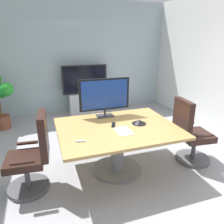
# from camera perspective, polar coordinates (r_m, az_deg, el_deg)

# --- Properties ---
(ground_plane) EXTENTS (7.29, 7.29, 0.00)m
(ground_plane) POSITION_cam_1_polar(r_m,az_deg,el_deg) (3.62, 0.04, -14.27)
(ground_plane) COLOR #99999E
(wall_back_glass_partition) EXTENTS (5.24, 0.10, 2.93)m
(wall_back_glass_partition) POSITION_cam_1_polar(r_m,az_deg,el_deg) (6.10, -9.76, 13.94)
(wall_back_glass_partition) COLOR #9EB2B7
(wall_back_glass_partition) RESTS_ON ground
(conference_table) EXTENTS (1.74, 1.34, 0.74)m
(conference_table) POSITION_cam_1_polar(r_m,az_deg,el_deg) (3.27, 1.41, -6.87)
(conference_table) COLOR #B2894C
(conference_table) RESTS_ON ground
(office_chair_left) EXTENTS (0.61, 0.59, 1.09)m
(office_chair_left) POSITION_cam_1_polar(r_m,az_deg,el_deg) (3.12, -20.30, -11.70)
(office_chair_left) COLOR #4C4C51
(office_chair_left) RESTS_ON ground
(office_chair_right) EXTENTS (0.62, 0.59, 1.09)m
(office_chair_right) POSITION_cam_1_polar(r_m,az_deg,el_deg) (3.77, 19.99, -6.11)
(office_chair_right) COLOR #4C4C51
(office_chair_right) RESTS_ON ground
(tv_monitor) EXTENTS (0.84, 0.18, 0.64)m
(tv_monitor) POSITION_cam_1_polar(r_m,az_deg,el_deg) (3.52, -1.98, 4.41)
(tv_monitor) COLOR #333338
(tv_monitor) RESTS_ON conference_table
(wall_display_unit) EXTENTS (1.20, 0.36, 1.31)m
(wall_display_unit) POSITION_cam_1_polar(r_m,az_deg,el_deg) (5.96, -7.08, 3.97)
(wall_display_unit) COLOR #B7BABC
(wall_display_unit) RESTS_ON ground
(conference_phone) EXTENTS (0.22, 0.22, 0.07)m
(conference_phone) POSITION_cam_1_polar(r_m,az_deg,el_deg) (3.32, 7.18, -2.60)
(conference_phone) COLOR black
(conference_phone) RESTS_ON conference_table
(remote_control) EXTENTS (0.11, 0.18, 0.02)m
(remote_control) POSITION_cam_1_polar(r_m,az_deg,el_deg) (3.24, 0.36, -3.41)
(remote_control) COLOR black
(remote_control) RESTS_ON conference_table
(whiteboard_marker) EXTENTS (0.13, 0.04, 0.02)m
(whiteboard_marker) POSITION_cam_1_polar(r_m,az_deg,el_deg) (2.78, -8.43, -7.67)
(whiteboard_marker) COLOR silver
(whiteboard_marker) RESTS_ON conference_table
(paper_notepad) EXTENTS (0.21, 0.30, 0.01)m
(paper_notepad) POSITION_cam_1_polar(r_m,az_deg,el_deg) (3.05, 3.08, -5.08)
(paper_notepad) COLOR white
(paper_notepad) RESTS_ON conference_table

